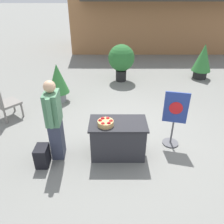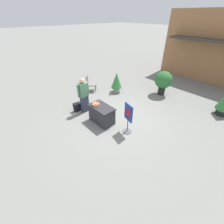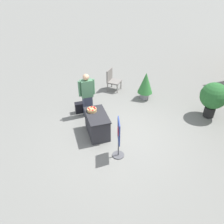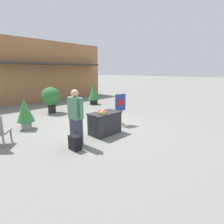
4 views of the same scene
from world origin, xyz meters
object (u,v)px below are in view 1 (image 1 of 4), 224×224
Objects in this scene: display_table at (117,138)px; apple_basket at (105,123)px; person_visitor at (54,121)px; backpack at (42,156)px; potted_plant_near_right at (202,60)px; patio_chair at (2,101)px; potted_plant_near_left at (121,59)px; poster_board at (174,118)px; potted_plant_far_right at (57,80)px.

apple_basket reaches higher than display_table.
person_visitor reaches higher than apple_basket.
backpack is 0.32× the size of potted_plant_near_right.
display_table is 3.71× the size of apple_basket.
display_table is 0.87× the size of potted_plant_near_right.
patio_chair is at bearing 150.33° from apple_basket.
potted_plant_near_left is 3.14m from potted_plant_near_right.
potted_plant_near_right is at bearing 45.34° from backpack.
backpack is (-1.50, -0.33, -0.18)m from display_table.
apple_basket is 0.74× the size of backpack.
backpack is at bearing -134.66° from potted_plant_near_right.
display_table is at bearing -60.83° from poster_board.
apple_basket is 1.53m from poster_board.
potted_plant_far_right is (-1.51, 2.64, -0.15)m from apple_basket.
patio_chair is 0.82× the size of potted_plant_far_right.
potted_plant_near_right is at bearing 166.82° from poster_board.
poster_board is (1.46, 0.44, -0.17)m from apple_basket.
patio_chair is at bearing -153.82° from potted_plant_near_right.
display_table is 2.75× the size of backpack.
potted_plant_far_right is 0.90× the size of potted_plant_near_right.
potted_plant_near_right is (3.36, 4.58, 0.34)m from display_table.
potted_plant_near_right is at bearing -23.18° from patio_chair.
potted_plant_near_right is at bearing 21.74° from potted_plant_far_right.
poster_board is at bearing 15.58° from display_table.
potted_plant_near_left is (3.21, 2.86, 0.31)m from patio_chair.
potted_plant_near_right reaches higher than display_table.
person_visitor is at bearing -134.78° from potted_plant_near_right.
patio_chair is (-1.49, 1.80, 0.32)m from backpack.
person_visitor is at bearing 47.39° from backpack.
patio_chair is 7.07m from potted_plant_near_right.
poster_board is (2.72, 0.67, 0.46)m from backpack.
apple_basket is at bearing -96.09° from potted_plant_near_left.
backpack is 0.31× the size of potted_plant_near_left.
apple_basket is at bearing -59.67° from poster_board.
poster_board is 4.35m from patio_chair.
potted_plant_near_left is 1.15× the size of potted_plant_far_right.
potted_plant_near_right is (5.11, 2.04, 0.04)m from potted_plant_far_right.
display_table is 1.18× the size of patio_chair.
person_visitor is 1.41× the size of potted_plant_far_right.
patio_chair is (-1.75, 1.51, -0.33)m from person_visitor.
patio_chair is 0.74× the size of potted_plant_near_right.
display_table is 4.35m from potted_plant_near_left.
potted_plant_near_right is (4.60, 4.63, -0.13)m from person_visitor.
potted_plant_near_right is at bearing 4.83° from potted_plant_near_left.
potted_plant_near_left is at bearing -7.75° from patio_chair.
display_table is 5.69m from potted_plant_near_right.
poster_board is at bearing 16.73° from apple_basket.
potted_plant_near_right is (3.60, 4.68, -0.11)m from apple_basket.
person_visitor reaches higher than patio_chair.
potted_plant_near_right is at bearing 42.82° from person_visitor.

